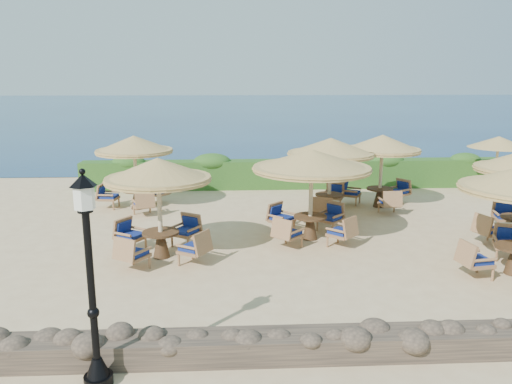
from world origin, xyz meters
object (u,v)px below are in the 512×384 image
(cafe_set_5, at_px, (382,156))
(cafe_set_1, at_px, (311,174))
(cafe_set_3, at_px, (135,157))
(cafe_set_0, at_px, (159,190))
(lamp_post, at_px, (92,291))
(cafe_set_4, at_px, (331,156))
(extra_parasol, at_px, (499,142))

(cafe_set_5, bearing_deg, cafe_set_1, -131.01)
(cafe_set_3, distance_m, cafe_set_5, 8.83)
(cafe_set_0, xyz_separation_m, cafe_set_1, (4.15, 1.31, 0.15))
(lamp_post, bearing_deg, cafe_set_4, 60.46)
(extra_parasol, relative_size, cafe_set_1, 0.70)
(lamp_post, distance_m, cafe_set_0, 5.63)
(extra_parasol, relative_size, cafe_set_3, 0.86)
(cafe_set_0, xyz_separation_m, cafe_set_5, (7.29, 4.92, 0.09))
(lamp_post, xyz_separation_m, cafe_set_3, (-1.31, 10.74, 0.34))
(cafe_set_5, bearing_deg, cafe_set_3, 178.73)
(cafe_set_0, xyz_separation_m, cafe_set_3, (-1.54, 5.12, 0.09))
(lamp_post, xyz_separation_m, cafe_set_4, (5.48, 9.67, 0.49))
(lamp_post, bearing_deg, cafe_set_0, 87.67)
(extra_parasol, bearing_deg, cafe_set_5, -163.97)
(cafe_set_0, height_order, cafe_set_4, same)
(lamp_post, height_order, cafe_set_5, lamp_post)
(cafe_set_3, bearing_deg, cafe_set_0, -73.25)
(lamp_post, height_order, cafe_set_4, lamp_post)
(cafe_set_0, distance_m, cafe_set_5, 8.80)
(lamp_post, xyz_separation_m, cafe_set_0, (0.23, 5.62, 0.26))
(extra_parasol, xyz_separation_m, cafe_set_3, (-13.91, -1.26, -0.28))
(extra_parasol, height_order, cafe_set_1, cafe_set_1)
(cafe_set_0, height_order, cafe_set_1, same)
(cafe_set_5, bearing_deg, lamp_post, -125.50)
(lamp_post, xyz_separation_m, extra_parasol, (12.60, 12.00, 0.62))
(cafe_set_3, bearing_deg, lamp_post, -83.03)
(extra_parasol, height_order, cafe_set_3, cafe_set_3)
(cafe_set_1, relative_size, cafe_set_3, 1.22)
(extra_parasol, distance_m, cafe_set_4, 7.49)
(cafe_set_4, bearing_deg, extra_parasol, 18.11)
(cafe_set_3, relative_size, cafe_set_4, 0.94)
(lamp_post, distance_m, cafe_set_4, 11.13)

